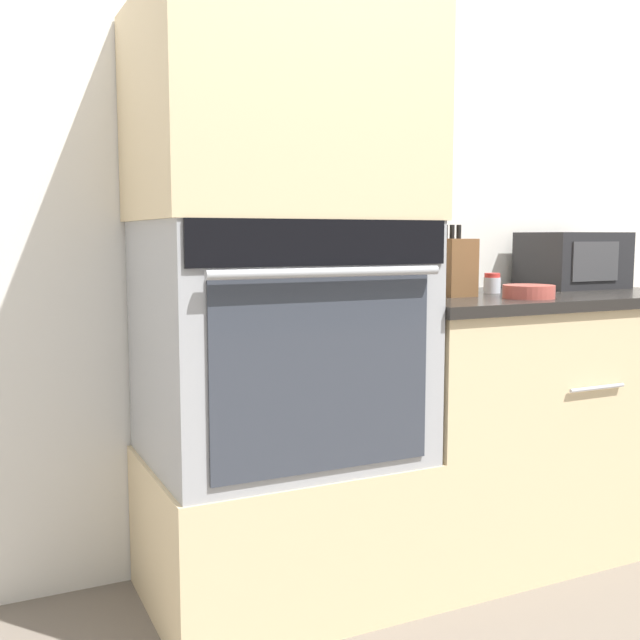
# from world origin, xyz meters

# --- Properties ---
(ground_plane) EXTENTS (12.00, 12.00, 0.00)m
(ground_plane) POSITION_xyz_m (0.00, 0.00, 0.00)
(ground_plane) COLOR #6B6056
(wall_back) EXTENTS (8.00, 0.05, 2.50)m
(wall_back) POSITION_xyz_m (0.00, 0.63, 1.25)
(wall_back) COLOR silver
(wall_back) RESTS_ON ground_plane
(oven_cabinet_base) EXTENTS (0.77, 0.60, 0.44)m
(oven_cabinet_base) POSITION_xyz_m (-0.39, 0.30, 0.22)
(oven_cabinet_base) COLOR beige
(oven_cabinet_base) RESTS_ON ground_plane
(wall_oven) EXTENTS (0.75, 0.64, 0.69)m
(wall_oven) POSITION_xyz_m (-0.39, 0.30, 0.78)
(wall_oven) COLOR #9EA0A5
(wall_oven) RESTS_ON oven_cabinet_base
(oven_cabinet_upper) EXTENTS (0.77, 0.60, 0.59)m
(oven_cabinet_upper) POSITION_xyz_m (-0.39, 0.30, 1.42)
(oven_cabinet_upper) COLOR beige
(oven_cabinet_upper) RESTS_ON wall_oven
(counter_unit) EXTENTS (1.13, 0.63, 0.89)m
(counter_unit) POSITION_xyz_m (0.55, 0.30, 0.45)
(counter_unit) COLOR beige
(counter_unit) RESTS_ON ground_plane
(microwave) EXTENTS (0.35, 0.27, 0.21)m
(microwave) POSITION_xyz_m (0.86, 0.43, 0.99)
(microwave) COLOR #232326
(microwave) RESTS_ON counter_unit
(knife_block) EXTENTS (0.11, 0.15, 0.23)m
(knife_block) POSITION_xyz_m (0.23, 0.32, 0.98)
(knife_block) COLOR brown
(knife_block) RESTS_ON counter_unit
(bowl) EXTENTS (0.16, 0.16, 0.04)m
(bowl) POSITION_xyz_m (0.40, 0.13, 0.91)
(bowl) COLOR #B24C42
(bowl) RESTS_ON counter_unit
(condiment_jar_near) EXTENTS (0.06, 0.06, 0.10)m
(condiment_jar_near) POSITION_xyz_m (0.39, 0.44, 0.94)
(condiment_jar_near) COLOR brown
(condiment_jar_near) RESTS_ON counter_unit
(condiment_jar_mid) EXTENTS (0.06, 0.06, 0.07)m
(condiment_jar_mid) POSITION_xyz_m (0.43, 0.36, 0.92)
(condiment_jar_mid) COLOR silver
(condiment_jar_mid) RESTS_ON counter_unit
(condiment_jar_far) EXTENTS (0.04, 0.04, 0.07)m
(condiment_jar_far) POSITION_xyz_m (0.18, 0.53, 0.92)
(condiment_jar_far) COLOR silver
(condiment_jar_far) RESTS_ON counter_unit
(condiment_jar_back) EXTENTS (0.04, 0.04, 0.09)m
(condiment_jar_back) POSITION_xyz_m (0.07, 0.52, 0.93)
(condiment_jar_back) COLOR #427047
(condiment_jar_back) RESTS_ON counter_unit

